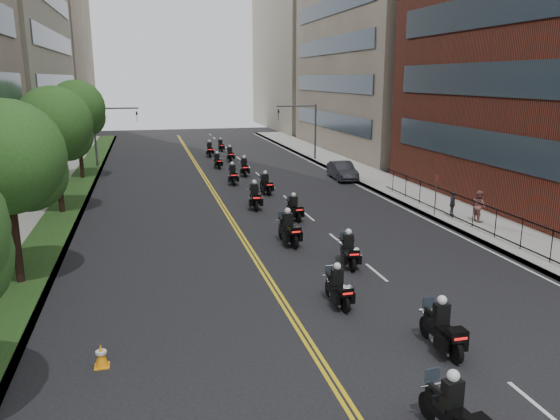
{
  "coord_description": "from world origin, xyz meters",
  "views": [
    {
      "loc": [
        -6.06,
        -10.35,
        8.08
      ],
      "look_at": [
        0.27,
        15.3,
        1.67
      ],
      "focal_mm": 35.0,
      "sensor_mm": 36.0,
      "label": 1
    }
  ],
  "objects_px": {
    "motorcycle_3": "(349,252)",
    "motorcycle_5": "(294,209)",
    "motorcycle_12": "(210,150)",
    "pedestrian_b": "(479,206)",
    "motorcycle_4": "(289,230)",
    "traffic_cone": "(101,356)",
    "motorcycle_0": "(455,415)",
    "motorcycle_7": "(266,185)",
    "motorcycle_10": "(217,162)",
    "motorcycle_11": "(230,155)",
    "motorcycle_6": "(255,197)",
    "pedestrian_c": "(453,204)",
    "motorcycle_8": "(233,175)",
    "motorcycle_13": "(221,146)",
    "motorcycle_2": "(338,289)",
    "parked_sedan": "(342,171)",
    "motorcycle_1": "(443,330)",
    "motorcycle_9": "(244,168)"
  },
  "relations": [
    {
      "from": "motorcycle_1",
      "to": "motorcycle_2",
      "type": "distance_m",
      "value": 4.43
    },
    {
      "from": "motorcycle_5",
      "to": "motorcycle_9",
      "type": "distance_m",
      "value": 15.25
    },
    {
      "from": "motorcycle_2",
      "to": "motorcycle_11",
      "type": "xyz_separation_m",
      "value": [
        1.6,
        36.01,
        0.02
      ]
    },
    {
      "from": "motorcycle_3",
      "to": "motorcycle_5",
      "type": "bearing_deg",
      "value": 98.08
    },
    {
      "from": "motorcycle_1",
      "to": "motorcycle_3",
      "type": "height_order",
      "value": "motorcycle_1"
    },
    {
      "from": "motorcycle_0",
      "to": "traffic_cone",
      "type": "bearing_deg",
      "value": 138.94
    },
    {
      "from": "motorcycle_0",
      "to": "motorcycle_12",
      "type": "height_order",
      "value": "motorcycle_12"
    },
    {
      "from": "motorcycle_0",
      "to": "motorcycle_3",
      "type": "relative_size",
      "value": 1.03
    },
    {
      "from": "parked_sedan",
      "to": "pedestrian_c",
      "type": "bearing_deg",
      "value": -78.85
    },
    {
      "from": "motorcycle_13",
      "to": "pedestrian_c",
      "type": "xyz_separation_m",
      "value": [
        9.03,
        -33.6,
        0.28
      ]
    },
    {
      "from": "motorcycle_5",
      "to": "traffic_cone",
      "type": "bearing_deg",
      "value": -127.65
    },
    {
      "from": "motorcycle_10",
      "to": "motorcycle_11",
      "type": "bearing_deg",
      "value": 59.3
    },
    {
      "from": "motorcycle_10",
      "to": "traffic_cone",
      "type": "xyz_separation_m",
      "value": [
        -7.88,
        -34.52,
        -0.27
      ]
    },
    {
      "from": "motorcycle_4",
      "to": "traffic_cone",
      "type": "distance_m",
      "value": 13.09
    },
    {
      "from": "pedestrian_b",
      "to": "motorcycle_12",
      "type": "bearing_deg",
      "value": 17.53
    },
    {
      "from": "motorcycle_7",
      "to": "parked_sedan",
      "type": "distance_m",
      "value": 8.38
    },
    {
      "from": "motorcycle_5",
      "to": "pedestrian_c",
      "type": "xyz_separation_m",
      "value": [
        9.08,
        -1.97,
        0.25
      ]
    },
    {
      "from": "motorcycle_6",
      "to": "motorcycle_0",
      "type": "bearing_deg",
      "value": -85.73
    },
    {
      "from": "motorcycle_0",
      "to": "motorcycle_5",
      "type": "height_order",
      "value": "motorcycle_0"
    },
    {
      "from": "motorcycle_8",
      "to": "traffic_cone",
      "type": "bearing_deg",
      "value": -103.58
    },
    {
      "from": "motorcycle_5",
      "to": "motorcycle_11",
      "type": "relative_size",
      "value": 0.98
    },
    {
      "from": "motorcycle_6",
      "to": "parked_sedan",
      "type": "bearing_deg",
      "value": 47.48
    },
    {
      "from": "motorcycle_5",
      "to": "motorcycle_6",
      "type": "xyz_separation_m",
      "value": [
        -1.69,
        3.31,
        0.09
      ]
    },
    {
      "from": "motorcycle_6",
      "to": "motorcycle_13",
      "type": "bearing_deg",
      "value": 90.95
    },
    {
      "from": "motorcycle_0",
      "to": "motorcycle_3",
      "type": "height_order",
      "value": "motorcycle_0"
    },
    {
      "from": "motorcycle_10",
      "to": "traffic_cone",
      "type": "relative_size",
      "value": 3.02
    },
    {
      "from": "motorcycle_0",
      "to": "motorcycle_4",
      "type": "distance_m",
      "value": 15.56
    },
    {
      "from": "parked_sedan",
      "to": "motorcycle_7",
      "type": "bearing_deg",
      "value": -147.03
    },
    {
      "from": "motorcycle_0",
      "to": "motorcycle_10",
      "type": "xyz_separation_m",
      "value": [
        -0.13,
        39.91,
        -0.07
      ]
    },
    {
      "from": "motorcycle_4",
      "to": "motorcycle_6",
      "type": "height_order",
      "value": "motorcycle_6"
    },
    {
      "from": "motorcycle_8",
      "to": "motorcycle_10",
      "type": "height_order",
      "value": "motorcycle_8"
    },
    {
      "from": "motorcycle_12",
      "to": "traffic_cone",
      "type": "height_order",
      "value": "motorcycle_12"
    },
    {
      "from": "motorcycle_3",
      "to": "pedestrian_b",
      "type": "relative_size",
      "value": 1.28
    },
    {
      "from": "motorcycle_3",
      "to": "motorcycle_10",
      "type": "height_order",
      "value": "motorcycle_3"
    },
    {
      "from": "motorcycle_2",
      "to": "motorcycle_5",
      "type": "xyz_separation_m",
      "value": [
        1.71,
        12.26,
        0.01
      ]
    },
    {
      "from": "motorcycle_1",
      "to": "motorcycle_4",
      "type": "relative_size",
      "value": 0.95
    },
    {
      "from": "motorcycle_0",
      "to": "motorcycle_11",
      "type": "distance_m",
      "value": 43.93
    },
    {
      "from": "motorcycle_10",
      "to": "motorcycle_11",
      "type": "xyz_separation_m",
      "value": [
        1.79,
        3.98,
        0.03
      ]
    },
    {
      "from": "motorcycle_5",
      "to": "motorcycle_8",
      "type": "xyz_separation_m",
      "value": [
        -1.75,
        11.78,
        0.06
      ]
    },
    {
      "from": "motorcycle_7",
      "to": "motorcycle_12",
      "type": "relative_size",
      "value": 0.94
    },
    {
      "from": "motorcycle_13",
      "to": "parked_sedan",
      "type": "xyz_separation_m",
      "value": [
        7.22,
        -19.97,
        0.12
      ]
    },
    {
      "from": "motorcycle_12",
      "to": "motorcycle_13",
      "type": "distance_m",
      "value": 4.53
    },
    {
      "from": "motorcycle_12",
      "to": "pedestrian_c",
      "type": "height_order",
      "value": "motorcycle_12"
    },
    {
      "from": "motorcycle_2",
      "to": "pedestrian_b",
      "type": "relative_size",
      "value": 1.22
    },
    {
      "from": "motorcycle_12",
      "to": "pedestrian_b",
      "type": "height_order",
      "value": "pedestrian_b"
    },
    {
      "from": "motorcycle_4",
      "to": "parked_sedan",
      "type": "bearing_deg",
      "value": 55.69
    },
    {
      "from": "motorcycle_4",
      "to": "motorcycle_5",
      "type": "height_order",
      "value": "motorcycle_4"
    },
    {
      "from": "motorcycle_0",
      "to": "traffic_cone",
      "type": "height_order",
      "value": "motorcycle_0"
    },
    {
      "from": "motorcycle_8",
      "to": "motorcycle_13",
      "type": "xyz_separation_m",
      "value": [
        1.79,
        19.86,
        -0.09
      ]
    },
    {
      "from": "motorcycle_10",
      "to": "motorcycle_3",
      "type": "bearing_deg",
      "value": -92.25
    }
  ]
}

